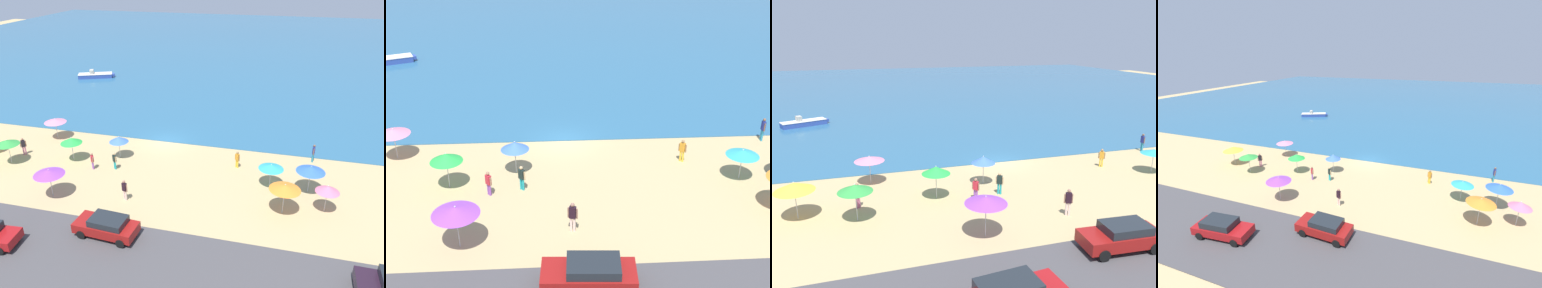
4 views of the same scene
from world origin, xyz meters
TOP-DOWN VIEW (x-y plane):
  - ground_plane at (0.00, 0.00)m, footprint 160.00×160.00m
  - sea at (0.00, 55.00)m, footprint 150.00×110.00m
  - coastal_road at (0.00, -18.00)m, footprint 80.00×8.00m
  - beach_umbrella_0 at (12.34, -9.77)m, footprint 2.35×2.35m
  - beach_umbrella_1 at (-11.65, -2.01)m, footprint 2.29×2.29m
  - beach_umbrella_2 at (-7.33, -6.13)m, footprint 2.01×2.01m
  - beach_umbrella_3 at (-3.26, -4.47)m, footprint 1.84×1.84m
  - beach_umbrella_4 at (11.16, -6.15)m, footprint 2.09×2.09m
  - beach_umbrella_5 at (-12.77, -8.05)m, footprint 2.15×2.15m
  - beach_umbrella_6 at (-5.76, -12.06)m, footprint 2.45×2.45m
  - beach_umbrella_7 at (15.44, -8.82)m, footprint 1.77×1.77m
  - beach_umbrella_9 at (14.29, -6.30)m, footprint 2.33×2.33m
  - bather_0 at (8.03, -3.64)m, footprint 0.48×0.39m
  - bather_1 at (0.14, -11.10)m, footprint 0.55×0.32m
  - bather_2 at (14.83, -0.78)m, footprint 0.23×0.57m
  - bather_3 at (-2.78, -6.68)m, footprint 0.46×0.40m
  - bather_4 at (-12.68, -6.19)m, footprint 0.47×0.40m
  - bather_5 at (-4.75, -7.16)m, footprint 0.40×0.46m
  - parked_car_0 at (0.70, -15.46)m, footprint 4.48×2.15m
  - skiff_nearshore at (-18.83, 20.58)m, footprint 5.88×3.73m

SIDE VIEW (x-z plane):
  - ground_plane at x=0.00m, z-range 0.00..0.00m
  - sea at x=0.00m, z-range 0.00..0.05m
  - coastal_road at x=0.00m, z-range 0.00..0.06m
  - skiff_nearshore at x=-18.83m, z-range -0.23..1.10m
  - parked_car_0 at x=0.70m, z-range 0.11..1.58m
  - bather_5 at x=-4.75m, z-range 0.09..1.71m
  - bather_0 at x=8.03m, z-range 0.10..1.73m
  - bather_3 at x=-2.78m, z-range 0.10..1.76m
  - bather_4 at x=-12.68m, z-range 0.11..1.88m
  - bather_2 at x=14.83m, z-range 0.11..1.92m
  - bather_1 at x=0.14m, z-range 0.11..1.92m
  - beach_umbrella_4 at x=11.16m, z-range 0.80..2.93m
  - beach_umbrella_3 at x=-3.26m, z-range 0.81..3.10m
  - beach_umbrella_7 at x=15.44m, z-range 0.85..3.19m
  - beach_umbrella_1 at x=-11.65m, z-range 0.89..3.18m
  - beach_umbrella_2 at x=-7.33m, z-range 0.89..3.33m
  - beach_umbrella_9 at x=14.29m, z-range 0.93..3.38m
  - beach_umbrella_5 at x=-12.77m, z-range 0.94..3.41m
  - beach_umbrella_6 at x=-5.76m, z-range 0.98..3.49m
  - beach_umbrella_0 at x=12.34m, z-range 1.00..3.54m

